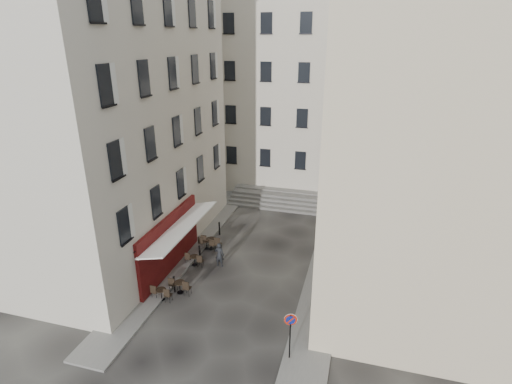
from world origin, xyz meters
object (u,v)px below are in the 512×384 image
(pedestrian, at_px, (219,255))
(no_parking_sign, at_px, (290,328))
(bistro_table_a, at_px, (162,293))
(bistro_table_b, at_px, (180,286))

(pedestrian, bearing_deg, no_parking_sign, 134.23)
(bistro_table_a, xyz_separation_m, bistro_table_b, (0.68, 0.81, 0.03))
(no_parking_sign, distance_m, bistro_table_b, 7.46)
(no_parking_sign, bearing_deg, bistro_table_b, 140.62)
(no_parking_sign, height_order, pedestrian, no_parking_sign)
(no_parking_sign, relative_size, pedestrian, 1.54)
(no_parking_sign, relative_size, bistro_table_a, 2.06)
(bistro_table_a, relative_size, bistro_table_b, 0.93)
(bistro_table_a, distance_m, bistro_table_b, 1.06)
(no_parking_sign, bearing_deg, bistro_table_a, 148.27)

